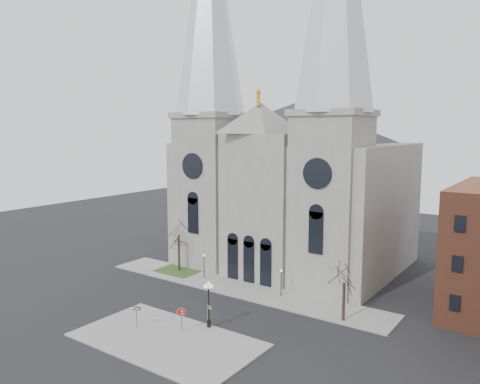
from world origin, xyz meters
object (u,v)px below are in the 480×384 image
Objects in this scene: one_way_sign at (136,313)px; globe_lamp at (209,299)px; street_name_sign at (208,314)px; stop_sign at (181,314)px.

globe_lamp is at bearing 21.95° from one_way_sign.
stop_sign is at bearing -112.44° from street_name_sign.
street_name_sign is at bearing 35.97° from stop_sign.
globe_lamp is 7.43m from one_way_sign.
globe_lamp is 1.97× the size of street_name_sign.
globe_lamp reaches higher than one_way_sign.
stop_sign is 4.73m from one_way_sign.
one_way_sign is 0.96× the size of street_name_sign.
stop_sign is 1.05× the size of one_way_sign.
street_name_sign reaches higher than one_way_sign.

